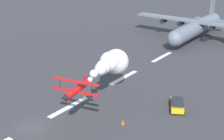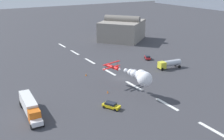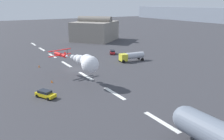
% 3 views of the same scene
% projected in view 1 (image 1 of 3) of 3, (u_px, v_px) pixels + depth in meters
% --- Properties ---
extents(ground_plane, '(440.00, 440.00, 0.00)m').
position_uv_depth(ground_plane, '(31.00, 127.00, 43.89)').
color(ground_plane, '#38383D').
rests_on(ground_plane, ground).
extents(runway_stripe_4, '(8.00, 0.90, 0.01)m').
position_uv_depth(runway_stripe_4, '(69.00, 107.00, 49.31)').
color(runway_stripe_4, white).
rests_on(runway_stripe_4, ground).
extents(runway_stripe_5, '(8.00, 0.90, 0.01)m').
position_uv_depth(runway_stripe_5, '(124.00, 77.00, 60.16)').
color(runway_stripe_5, white).
rests_on(runway_stripe_5, ground).
extents(runway_stripe_6, '(8.00, 0.90, 0.01)m').
position_uv_depth(runway_stripe_6, '(162.00, 57.00, 71.01)').
color(runway_stripe_6, white).
rests_on(runway_stripe_6, ground).
extents(cargo_transport_plane, '(25.84, 32.77, 10.84)m').
position_uv_depth(cargo_transport_plane, '(195.00, 28.00, 81.78)').
color(cargo_transport_plane, slate).
rests_on(cargo_transport_plane, ground).
extents(stunt_biplane_red, '(17.37, 7.88, 3.99)m').
position_uv_depth(stunt_biplane_red, '(111.00, 64.00, 50.77)').
color(stunt_biplane_red, red).
extents(followme_car_yellow, '(4.76, 3.69, 1.52)m').
position_uv_depth(followme_car_yellow, '(177.00, 104.00, 48.43)').
color(followme_car_yellow, yellow).
rests_on(followme_car_yellow, ground).
extents(traffic_cone_far, '(0.44, 0.44, 0.75)m').
position_uv_depth(traffic_cone_far, '(123.00, 122.00, 44.49)').
color(traffic_cone_far, orange).
rests_on(traffic_cone_far, ground).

